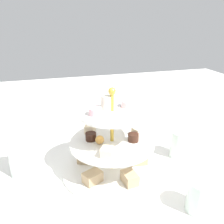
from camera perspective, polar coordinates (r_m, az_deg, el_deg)
ground_plane at (r=0.73m, az=0.00°, el=-13.68°), size 2.40×2.40×0.00m
tiered_serving_stand at (r=0.69m, az=-0.03°, el=-8.68°), size 0.29×0.29×0.25m
water_glass_tall_right at (r=0.73m, az=-20.80°, el=-9.33°), size 0.07×0.07×0.13m
water_glass_short_left at (r=0.62m, az=20.34°, el=-18.18°), size 0.06×0.06×0.08m
butter_knife_left at (r=0.99m, az=-3.91°, el=-3.49°), size 0.03×0.17×0.00m
water_glass_mid_back at (r=0.80m, az=15.77°, el=-7.31°), size 0.06×0.06×0.09m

